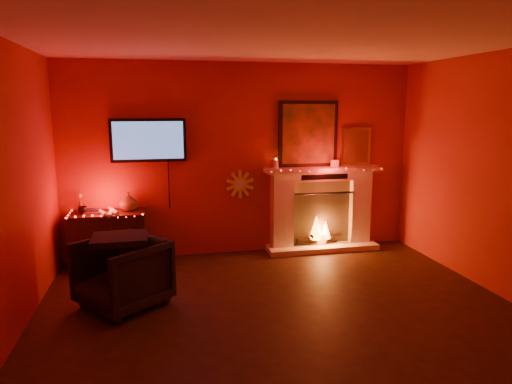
# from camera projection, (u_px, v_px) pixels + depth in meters

# --- Properties ---
(room) EXTENTS (5.00, 5.00, 5.00)m
(room) POSITION_uv_depth(u_px,v_px,m) (295.00, 191.00, 4.07)
(room) COLOR black
(room) RESTS_ON ground
(floor) EXTENTS (5.00, 5.00, 0.00)m
(floor) POSITION_uv_depth(u_px,v_px,m) (293.00, 331.00, 4.32)
(floor) COLOR black
(floor) RESTS_ON ground
(fireplace) EXTENTS (1.72, 0.40, 2.18)m
(fireplace) POSITION_uv_depth(u_px,v_px,m) (321.00, 201.00, 6.72)
(fireplace) COLOR beige
(fireplace) RESTS_ON floor
(tv) EXTENTS (1.00, 0.07, 1.24)m
(tv) POSITION_uv_depth(u_px,v_px,m) (149.00, 140.00, 6.10)
(tv) COLOR black
(tv) RESTS_ON room
(sunburst_clock) EXTENTS (0.40, 0.03, 0.40)m
(sunburst_clock) POSITION_uv_depth(u_px,v_px,m) (240.00, 184.00, 6.51)
(sunburst_clock) COLOR yellow
(sunburst_clock) RESTS_ON room
(console_table) EXTENTS (0.96, 0.57, 0.98)m
(console_table) POSITION_uv_depth(u_px,v_px,m) (109.00, 237.00, 6.03)
(console_table) COLOR black
(console_table) RESTS_ON floor
(armchair) EXTENTS (1.11, 1.11, 0.73)m
(armchair) POSITION_uv_depth(u_px,v_px,m) (122.00, 274.00, 4.78)
(armchair) COLOR black
(armchair) RESTS_ON floor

